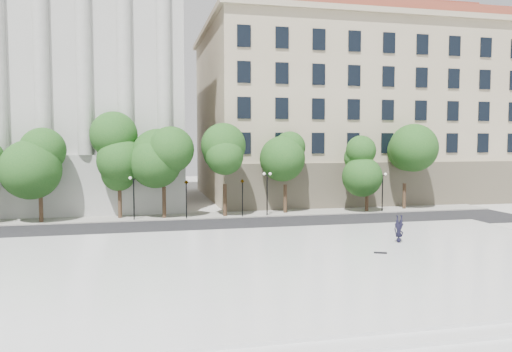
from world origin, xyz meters
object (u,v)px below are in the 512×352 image
object	(u,v)px
traffic_light_east	(242,180)
person_lying	(399,239)
traffic_light_west	(186,180)
skateboard	(380,253)

from	to	relation	value
traffic_light_east	person_lying	size ratio (longest dim) A/B	2.24
traffic_light_east	traffic_light_west	bearing A→B (deg)	180.00
person_lying	skateboard	bearing A→B (deg)	-133.59
traffic_light_west	person_lying	world-z (taller)	traffic_light_west
traffic_light_west	traffic_light_east	distance (m)	5.33
traffic_light_east	skateboard	bearing A→B (deg)	-75.54
traffic_light_west	skateboard	xyz separation A→B (m)	(10.18, -18.79, -3.17)
traffic_light_east	skateboard	size ratio (longest dim) A/B	5.27
traffic_light_west	person_lying	bearing A→B (deg)	-50.96
traffic_light_east	person_lying	xyz separation A→B (m)	(7.63, -15.98, -2.91)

